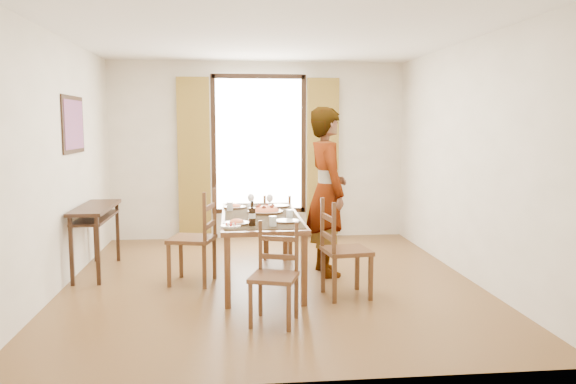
{
  "coord_description": "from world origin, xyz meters",
  "views": [
    {
      "loc": [
        -0.45,
        -6.13,
        1.75
      ],
      "look_at": [
        0.2,
        0.08,
        1.0
      ],
      "focal_mm": 35.0,
      "sensor_mm": 36.0,
      "label": 1
    }
  ],
  "objects": [
    {
      "name": "wine_glass_a",
      "position": [
        -0.23,
        -0.28,
        0.85
      ],
      "size": [
        0.08,
        0.08,
        0.18
      ],
      "primitive_type": null,
      "color": "white",
      "rests_on": "dining_table"
    },
    {
      "name": "wine_bottle",
      "position": [
        -0.23,
        -0.64,
        0.88
      ],
      "size": [
        0.07,
        0.07,
        0.25
      ],
      "primitive_type": null,
      "color": "black",
      "rests_on": "dining_table"
    },
    {
      "name": "plate_sw",
      "position": [
        -0.38,
        -0.54,
        0.78
      ],
      "size": [
        0.27,
        0.27,
        0.05
      ],
      "primitive_type": null,
      "color": "silver",
      "rests_on": "dining_table"
    },
    {
      "name": "chair_west",
      "position": [
        -0.84,
        0.03,
        0.49
      ],
      "size": [
        0.56,
        0.56,
        1.04
      ],
      "rotation": [
        0.0,
        0.0,
        -1.82
      ],
      "color": "#57321D",
      "rests_on": "ground"
    },
    {
      "name": "room_shell",
      "position": [
        -0.0,
        0.13,
        1.54
      ],
      "size": [
        4.6,
        5.1,
        2.74
      ],
      "color": "silver",
      "rests_on": "ground"
    },
    {
      "name": "plate_nw",
      "position": [
        -0.39,
        0.56,
        0.78
      ],
      "size": [
        0.27,
        0.27,
        0.05
      ],
      "primitive_type": null,
      "color": "silver",
      "rests_on": "dining_table"
    },
    {
      "name": "console_table",
      "position": [
        -2.03,
        0.6,
        0.68
      ],
      "size": [
        0.38,
        1.2,
        0.8
      ],
      "color": "black",
      "rests_on": "ground"
    },
    {
      "name": "caprese_plate",
      "position": [
        -0.44,
        -0.68,
        0.78
      ],
      "size": [
        0.2,
        0.2,
        0.04
      ],
      "primitive_type": null,
      "color": "silver",
      "rests_on": "dining_table"
    },
    {
      "name": "pasta_platter",
      "position": [
        -0.05,
        0.15,
        0.81
      ],
      "size": [
        0.4,
        0.4,
        0.1
      ],
      "primitive_type": null,
      "color": "red",
      "rests_on": "dining_table"
    },
    {
      "name": "chair_north",
      "position": [
        0.17,
        1.11,
        0.39
      ],
      "size": [
        0.43,
        0.43,
        0.85
      ],
      "rotation": [
        0.0,
        0.0,
        2.98
      ],
      "color": "#57321D",
      "rests_on": "ground"
    },
    {
      "name": "dining_table",
      "position": [
        -0.11,
        0.04,
        0.69
      ],
      "size": [
        0.86,
        1.97,
        0.76
      ],
      "color": "brown",
      "rests_on": "ground"
    },
    {
      "name": "plate_se",
      "position": [
        0.13,
        -0.47,
        0.78
      ],
      "size": [
        0.27,
        0.27,
        0.05
      ],
      "primitive_type": null,
      "color": "silver",
      "rests_on": "dining_table"
    },
    {
      "name": "tumbler_a",
      "position": [
        0.18,
        -0.29,
        0.81
      ],
      "size": [
        0.07,
        0.07,
        0.1
      ],
      "primitive_type": "cylinder",
      "color": "silver",
      "rests_on": "dining_table"
    },
    {
      "name": "man",
      "position": [
        0.68,
        0.28,
        0.98
      ],
      "size": [
        0.85,
        0.68,
        1.95
      ],
      "primitive_type": "imported",
      "rotation": [
        0.0,
        0.0,
        1.72
      ],
      "color": "#909498",
      "rests_on": "ground"
    },
    {
      "name": "tumbler_b",
      "position": [
        -0.45,
        0.36,
        0.81
      ],
      "size": [
        0.07,
        0.07,
        0.1
      ],
      "primitive_type": "cylinder",
      "color": "silver",
      "rests_on": "dining_table"
    },
    {
      "name": "plate_ne",
      "position": [
        0.14,
        0.62,
        0.78
      ],
      "size": [
        0.27,
        0.27,
        0.05
      ],
      "primitive_type": null,
      "color": "silver",
      "rests_on": "dining_table"
    },
    {
      "name": "ground",
      "position": [
        0.0,
        0.0,
        0.0
      ],
      "size": [
        5.0,
        5.0,
        0.0
      ],
      "primitive_type": "plane",
      "color": "#58361B",
      "rests_on": "ground"
    },
    {
      "name": "tumbler_c",
      "position": [
        -0.03,
        -0.69,
        0.81
      ],
      "size": [
        0.07,
        0.07,
        0.1
      ],
      "primitive_type": "cylinder",
      "color": "silver",
      "rests_on": "dining_table"
    },
    {
      "name": "chair_south",
      "position": [
        -0.06,
        -1.31,
        0.41
      ],
      "size": [
        0.49,
        0.49,
        0.89
      ],
      "rotation": [
        0.0,
        0.0,
        -0.31
      ],
      "color": "#57321D",
      "rests_on": "ground"
    },
    {
      "name": "wine_glass_c",
      "position": [
        -0.2,
        0.46,
        0.85
      ],
      "size": [
        0.08,
        0.08,
        0.18
      ],
      "primitive_type": null,
      "color": "white",
      "rests_on": "dining_table"
    },
    {
      "name": "wine_glass_b",
      "position": [
        0.02,
        0.4,
        0.85
      ],
      "size": [
        0.08,
        0.08,
        0.18
      ],
      "primitive_type": null,
      "color": "white",
      "rests_on": "dining_table"
    },
    {
      "name": "chair_east",
      "position": [
        0.69,
        -0.63,
        0.47
      ],
      "size": [
        0.5,
        0.5,
        1.0
      ],
      "rotation": [
        0.0,
        0.0,
        1.71
      ],
      "color": "#57321D",
      "rests_on": "ground"
    }
  ]
}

